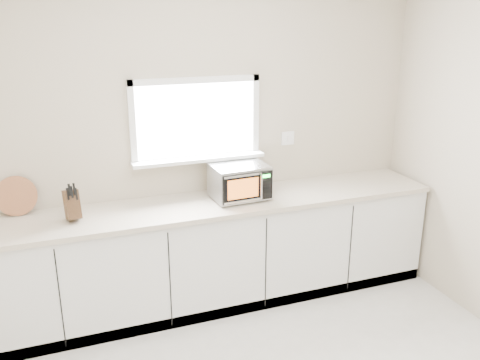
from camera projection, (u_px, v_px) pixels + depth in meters
name	position (u px, v px, depth m)	size (l,w,h in m)	color
back_wall	(196.00, 141.00, 4.27)	(4.00, 0.17, 2.70)	#B8A892
cabinets	(208.00, 255.00, 4.29)	(3.92, 0.60, 0.88)	silver
countertop	(208.00, 205.00, 4.14)	(3.92, 0.64, 0.04)	beige
microwave	(240.00, 181.00, 4.18)	(0.46, 0.39, 0.29)	black
knife_block	(72.00, 204.00, 3.75)	(0.13, 0.22, 0.30)	#4E331B
cutting_board	(16.00, 196.00, 3.84)	(0.31, 0.31, 0.02)	#AA6741
coffee_grinder	(225.00, 183.00, 4.31)	(0.12, 0.12, 0.19)	#ADAFB4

